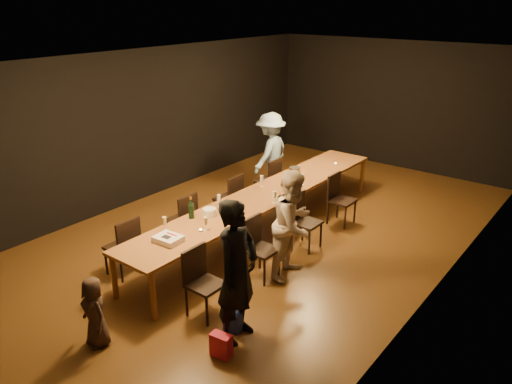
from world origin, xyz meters
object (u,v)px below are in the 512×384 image
Objects in this scene: table at (265,197)px; chair_left_0 at (122,246)px; plate_stack at (209,212)px; chair_right_3 at (342,200)px; woman_tan at (293,224)px; chair_left_1 at (181,219)px; champagne_bottle at (191,208)px; woman_birthday at (237,272)px; chair_right_1 at (262,249)px; chair_left_2 at (228,198)px; man_blue at (271,153)px; chair_right_0 at (206,284)px; child at (95,312)px; chair_right_2 at (306,222)px; ice_bucket at (295,173)px; chair_left_3 at (267,180)px; birthday_cake at (168,239)px.

table is 6.45× the size of chair_left_0.
plate_stack is at bearing -96.01° from table.
chair_right_3 is 0.57× the size of woman_tan.
champagne_bottle is (0.56, -0.29, 0.46)m from chair_left_1.
woman_birthday reaches higher than champagne_bottle.
chair_left_2 is (-1.70, 1.20, 0.00)m from chair_right_1.
woman_tan is 4.63× the size of champagne_bottle.
chair_right_3 is 3.98m from chair_left_0.
table is at bearing 26.44° from man_blue.
child is at bearing -27.06° from chair_right_0.
chair_right_3 is at bearing 68.20° from man_blue.
chair_right_0 is 1.55m from plate_stack.
chair_right_2 reaches higher than table.
chair_right_1 and chair_right_3 have the same top height.
plate_stack is (-1.59, 1.23, -0.10)m from woman_birthday.
woman_birthday is at bearing -119.09° from chair_left_1.
ice_bucket is at bearing 83.98° from champagne_bottle.
chair_left_3 is 0.54× the size of man_blue.
chair_right_0 is 1.52m from champagne_bottle.
chair_right_2 is at bearing 65.84° from birthday_cake.
chair_right_3 is at bearing 68.21° from plate_stack.
chair_left_0 is 1.00× the size of chair_left_3.
chair_right_1 is 1.04m from plate_stack.
man_blue reaches higher than chair_left_0.
child reaches higher than table.
chair_left_2 is 3.42m from woman_birthday.
woman_tan reaches higher than chair_right_2.
chair_right_3 is 2.94m from chair_left_1.
woman_birthday reaches higher than chair_right_3.
chair_right_0 is at bearing 18.49° from man_blue.
chair_left_0 is at bearing -121.92° from champagne_bottle.
chair_left_3 is at bearing -154.72° from chair_right_0.
chair_left_0 is 1.20m from chair_left_1.
table is 6.45× the size of chair_left_3.
chair_left_2 is at bearing 62.48° from woman_tan.
chair_left_2 is 0.54× the size of man_blue.
chair_left_0 is at bearing -180.00° from chair_left_2.
champagne_bottle reaches higher than chair_right_3.
chair_right_0 is at bearing -0.00° from chair_right_3.
chair_right_0 and chair_left_0 have the same top height.
man_blue is at bearing 108.92° from plate_stack.
chair_right_2 is at bearing 52.76° from champagne_bottle.
chair_left_0 is at bearing -90.00° from chair_right_0.
table is 28.82× the size of plate_stack.
chair_right_3 is (0.00, 2.40, 0.00)m from chair_right_1.
plate_stack is at bearing 45.99° from woman_birthday.
chair_left_2 is (-0.85, 0.00, -0.24)m from table.
chair_left_1 is 0.54× the size of man_blue.
ice_bucket is at bearing 48.35° from man_blue.
man_blue is 1.36m from ice_bucket.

